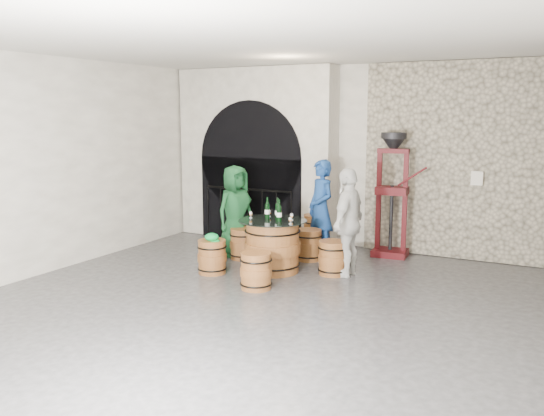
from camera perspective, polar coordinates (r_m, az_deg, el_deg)
The scene contains 28 objects.
ground at distance 7.02m, azimuth -3.01°, elevation -10.33°, with size 8.00×8.00×0.00m, color #2E2E30.
wall_back at distance 10.28m, azimuth 8.45°, elevation 5.00°, with size 8.00×8.00×0.00m, color silver.
wall_left at distance 8.96m, azimuth -22.74°, elevation 3.75°, with size 8.00×8.00×0.00m, color silver.
ceiling at distance 6.66m, azimuth -3.25°, elevation 16.55°, with size 8.00×8.00×0.00m, color beige.
stone_facing_panel at distance 9.77m, azimuth 18.36°, elevation 4.41°, with size 3.20×0.12×3.18m, color #B0A58C.
arched_opening at distance 10.82m, azimuth -1.58°, elevation 5.22°, with size 3.10×0.60×3.19m.
barrel_table at distance 8.67m, azimuth 0.05°, elevation -3.79°, with size 1.03×1.03×0.79m.
barrel_stool_left at distance 9.46m, azimuth -2.89°, elevation -3.56°, with size 0.45×0.45×0.51m.
barrel_stool_far at distance 9.39m, azimuth 3.66°, elevation -3.66°, with size 0.45×0.45×0.51m.
barrel_stool_right at distance 8.58m, azimuth 6.04°, elevation -4.94°, with size 0.45×0.45×0.51m.
barrel_stool_near_right at distance 7.85m, azimuth -1.60°, elevation -6.26°, with size 0.45×0.45×0.51m.
barrel_stool_near_left at distance 8.65m, azimuth -5.96°, elevation -4.83°, with size 0.45×0.45×0.51m.
green_cap at distance 8.58m, azimuth -5.98°, elevation -2.89°, with size 0.25×0.21×0.12m.
person_green at distance 9.57m, azimuth -3.64°, elevation -0.29°, with size 0.74×0.48×1.52m, color #124320.
person_blue at distance 9.54m, azimuth 4.86°, elevation -0.05°, with size 0.59×0.39×1.62m, color navy.
person_white at distance 8.45m, azimuth 7.56°, elevation -1.40°, with size 0.93×0.39×1.59m, color silver.
wine_bottle_left at distance 8.70m, azimuth -0.47°, elevation -0.18°, with size 0.08×0.08×0.32m.
wine_bottle_center at distance 8.45m, azimuth 0.71°, elevation -0.46°, with size 0.08×0.08×0.32m.
wine_bottle_right at distance 8.63m, azimuth 0.56°, elevation -0.27°, with size 0.08×0.08×0.32m.
tasting_glass_a at distance 8.72m, azimuth -2.12°, elevation -0.71°, with size 0.05×0.05×0.10m, color #C76D26, non-canonical shape.
tasting_glass_b at distance 8.55m, azimuth 1.96°, elevation -0.91°, with size 0.05×0.05×0.10m, color #C76D26, non-canonical shape.
tasting_glass_c at distance 8.86m, azimuth -0.24°, elevation -0.55°, with size 0.05×0.05×0.10m, color #C76D26, non-canonical shape.
tasting_glass_d at distance 8.60m, azimuth 1.95°, elevation -0.85°, with size 0.05×0.05×0.10m, color #C76D26, non-canonical shape.
tasting_glass_e at distance 8.27m, azimuth 1.82°, elevation -1.27°, with size 0.05×0.05×0.10m, color #C76D26, non-canonical shape.
tasting_glass_f at distance 8.77m, azimuth -2.13°, elevation -0.66°, with size 0.05×0.05×0.10m, color #C76D26, non-canonical shape.
side_barrel at distance 9.97m, azimuth 4.42°, elevation -2.50°, with size 0.48×0.48×0.64m.
corking_press at distance 9.67m, azimuth 11.83°, elevation 2.24°, with size 0.86×0.50×2.06m.
control_box at distance 9.68m, azimuth 19.67°, elevation 2.80°, with size 0.18×0.10×0.22m, color silver.
Camera 1 is at (3.40, -5.67, 2.37)m, focal length 38.00 mm.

